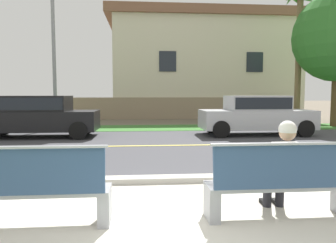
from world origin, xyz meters
name	(u,v)px	position (x,y,z in m)	size (l,w,h in m)	color
ground_plane	(147,139)	(0.00, 8.00, 0.00)	(140.00, 140.00, 0.00)	#665B4C
sidewalk_pavement	(160,227)	(0.00, 0.40, 0.01)	(44.00, 3.60, 0.01)	beige
curb_edge	(153,180)	(0.00, 2.35, 0.06)	(44.00, 0.30, 0.11)	#ADA89E
street_asphalt	(148,146)	(0.00, 6.50, 0.00)	(52.00, 8.00, 0.01)	#424247
road_centre_line	(148,146)	(0.00, 6.50, 0.01)	(48.00, 0.14, 0.01)	#E0CC4C
far_verge_grass	(146,128)	(0.00, 11.87, 0.01)	(48.00, 2.80, 0.02)	#38702D
bench_left	(28,190)	(-1.54, 0.51, 0.46)	(1.90, 0.48, 1.01)	#9EA0A8
bench_right	(282,184)	(1.54, 0.51, 0.46)	(1.90, 0.48, 1.01)	#9EA0A8
seated_person_white	(283,164)	(1.63, 0.68, 0.68)	(0.52, 0.68, 1.25)	black
car_silver_near	(256,113)	(4.29, 8.90, 0.85)	(4.30, 1.86, 1.54)	#B2B5BC
car_black_far	(38,114)	(-4.00, 8.90, 0.85)	(4.30, 1.86, 1.54)	black
streetlamp	(55,37)	(-4.04, 11.66, 4.13)	(0.24, 2.10, 7.25)	gray
palm_tree_short	(300,10)	(8.28, 13.52, 6.06)	(2.09, 1.98, 7.54)	brown
garden_wall	(169,108)	(1.65, 17.51, 0.70)	(13.00, 0.36, 1.40)	gray
house_across_street	(202,66)	(4.41, 20.71, 3.73)	(13.83, 6.91, 7.36)	beige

